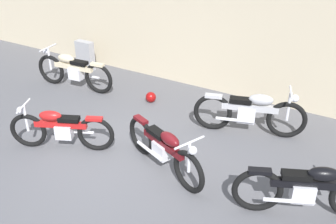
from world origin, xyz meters
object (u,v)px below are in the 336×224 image
(motorcycle_black, at_px, (308,189))
(motorcycle_silver, at_px, (250,112))
(motorcycle_cream, at_px, (73,70))
(motorcycle_maroon, at_px, (164,149))
(motorcycle_red, at_px, (60,129))
(stone_marker, at_px, (85,55))
(helmet, at_px, (151,97))

(motorcycle_black, bearing_deg, motorcycle_silver, 106.15)
(motorcycle_cream, distance_m, motorcycle_silver, 4.51)
(motorcycle_cream, height_order, motorcycle_maroon, motorcycle_cream)
(motorcycle_maroon, distance_m, motorcycle_red, 2.04)
(motorcycle_black, bearing_deg, stone_marker, 133.11)
(motorcycle_cream, distance_m, motorcycle_black, 6.25)
(stone_marker, distance_m, motorcycle_red, 3.97)
(motorcycle_black, height_order, motorcycle_red, motorcycle_black)
(helmet, xyz_separation_m, motorcycle_silver, (2.45, -0.18, 0.36))
(helmet, bearing_deg, motorcycle_cream, -171.52)
(stone_marker, height_order, helmet, stone_marker)
(stone_marker, distance_m, motorcycle_cream, 1.25)
(motorcycle_silver, relative_size, motorcycle_red, 1.16)
(stone_marker, xyz_separation_m, motorcycle_maroon, (4.26, -2.90, 0.05))
(motorcycle_maroon, bearing_deg, helmet, 149.95)
(motorcycle_red, bearing_deg, motorcycle_black, 161.91)
(motorcycle_cream, bearing_deg, motorcycle_maroon, 147.69)
(motorcycle_cream, height_order, motorcycle_red, motorcycle_cream)
(helmet, bearing_deg, motorcycle_maroon, -52.47)
(motorcycle_cream, relative_size, motorcycle_maroon, 1.12)
(stone_marker, distance_m, motorcycle_maroon, 5.15)
(motorcycle_maroon, bearing_deg, motorcycle_red, -147.10)
(motorcycle_cream, height_order, motorcycle_black, motorcycle_cream)
(helmet, distance_m, motorcycle_silver, 2.48)
(motorcycle_maroon, height_order, motorcycle_red, motorcycle_maroon)
(motorcycle_silver, distance_m, motorcycle_maroon, 2.10)
(motorcycle_black, xyz_separation_m, motorcycle_maroon, (-2.35, -0.14, -0.02))
(stone_marker, distance_m, motorcycle_silver, 5.19)
(motorcycle_red, bearing_deg, motorcycle_maroon, 165.70)
(stone_marker, xyz_separation_m, motorcycle_cream, (0.59, -1.10, 0.07))
(motorcycle_cream, xyz_separation_m, motorcycle_red, (1.67, -2.17, -0.04))
(motorcycle_silver, distance_m, motorcycle_red, 3.66)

